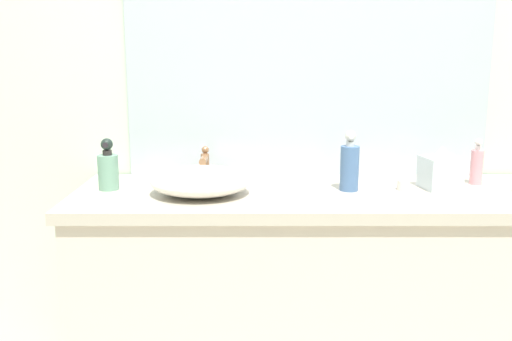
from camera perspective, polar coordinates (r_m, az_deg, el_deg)
bathroom_wall_rear at (r=2.32m, az=5.81°, el=10.63°), size 6.00×0.06×2.60m
vanity_counter at (r=2.19m, az=5.35°, el=-12.95°), size 1.71×0.57×0.86m
wall_mirror_panel at (r=2.28m, az=5.16°, el=14.58°), size 1.42×0.01×1.20m
sink_basin at (r=2.00m, az=-5.73°, el=-1.05°), size 0.35×0.32×0.10m
faucet at (r=2.16m, az=-5.31°, el=0.73°), size 0.03×0.13×0.14m
soap_dispenser at (r=2.12m, az=-14.71°, el=0.16°), size 0.07×0.07×0.19m
perfume_bottle at (r=2.29m, az=21.01°, el=0.54°), size 0.05×0.05×0.17m
spray_can at (r=2.06m, az=9.16°, el=0.53°), size 0.07×0.07×0.22m
tissue_box at (r=2.17m, az=17.76°, el=-0.00°), size 0.14×0.14×0.16m
candle_jar at (r=2.12m, az=14.35°, el=-1.41°), size 0.05×0.05×0.03m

